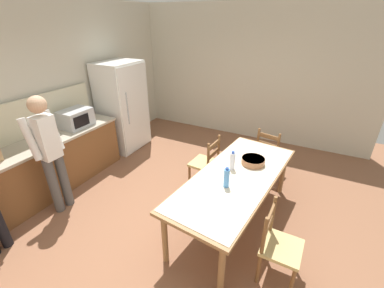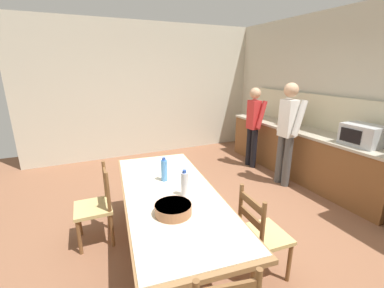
{
  "view_description": "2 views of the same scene",
  "coord_description": "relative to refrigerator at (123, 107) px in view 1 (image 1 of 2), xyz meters",
  "views": [
    {
      "loc": [
        -2.46,
        -1.46,
        2.61
      ],
      "look_at": [
        0.12,
        -0.13,
        1.16
      ],
      "focal_mm": 24.0,
      "sensor_mm": 36.0,
      "label": 1
    },
    {
      "loc": [
        2.5,
        -1.46,
        1.98
      ],
      "look_at": [
        -0.19,
        -0.23,
        1.08
      ],
      "focal_mm": 24.0,
      "sensor_mm": 36.0,
      "label": 2
    }
  ],
  "objects": [
    {
      "name": "microwave",
      "position": [
        -1.15,
        0.02,
        0.13
      ],
      "size": [
        0.5,
        0.39,
        0.3
      ],
      "color": "#B2B7BC",
      "rests_on": "kitchen_counter"
    },
    {
      "name": "wall_back",
      "position": [
        -1.46,
        0.47,
        0.54
      ],
      "size": [
        6.52,
        0.12,
        2.9
      ],
      "primitive_type": "cube",
      "color": "beige",
      "rests_on": "ground"
    },
    {
      "name": "bottle_near_centre",
      "position": [
        -1.45,
        -2.84,
        -0.03
      ],
      "size": [
        0.07,
        0.07,
        0.27
      ],
      "color": "#4C8ED6",
      "rests_on": "dining_table"
    },
    {
      "name": "bottle_off_centre",
      "position": [
        -1.04,
        -2.77,
        -0.03
      ],
      "size": [
        0.07,
        0.07,
        0.27
      ],
      "color": "silver",
      "rests_on": "dining_table"
    },
    {
      "name": "serving_bowl",
      "position": [
        -0.78,
        -2.99,
        -0.1
      ],
      "size": [
        0.32,
        0.32,
        0.09
      ],
      "color": "#9E6642",
      "rests_on": "dining_table"
    },
    {
      "name": "chair_side_near_left",
      "position": [
        -1.77,
        -3.57,
        -0.47
      ],
      "size": [
        0.43,
        0.41,
        0.91
      ],
      "rotation": [
        0.0,
        0.0,
        -0.03
      ],
      "color": "brown",
      "rests_on": "ground"
    },
    {
      "name": "wall_right",
      "position": [
        1.8,
        -2.19,
        0.54
      ],
      "size": [
        0.12,
        5.2,
        2.9
      ],
      "primitive_type": "cube",
      "color": "beige",
      "rests_on": "ground"
    },
    {
      "name": "ground_plane",
      "position": [
        -1.46,
        -2.19,
        -0.91
      ],
      "size": [
        8.32,
        8.32,
        0.0
      ],
      "primitive_type": "plane",
      "color": "brown"
    },
    {
      "name": "chair_side_far_right",
      "position": [
        -0.57,
        -2.18,
        -0.47
      ],
      "size": [
        0.45,
        0.43,
        0.91
      ],
      "rotation": [
        0.0,
        0.0,
        3.07
      ],
      "color": "brown",
      "rests_on": "ground"
    },
    {
      "name": "chair_head_end",
      "position": [
        0.25,
        -3.03,
        -0.47
      ],
      "size": [
        0.48,
        0.49,
        0.91
      ],
      "rotation": [
        0.0,
        0.0,
        1.37
      ],
      "color": "brown",
      "rests_on": "ground"
    },
    {
      "name": "kitchen_counter",
      "position": [
        -2.23,
        0.04,
        -0.46
      ],
      "size": [
        3.37,
        0.66,
        0.89
      ],
      "color": "brown",
      "rests_on": "ground"
    },
    {
      "name": "dining_table",
      "position": [
        -1.17,
        -2.88,
        -0.22
      ],
      "size": [
        2.37,
        1.18,
        0.76
      ],
      "rotation": [
        0.0,
        0.0,
        -0.11
      ],
      "color": "olive",
      "rests_on": "ground"
    },
    {
      "name": "person_at_counter",
      "position": [
        -2.06,
        -0.5,
        0.06
      ],
      "size": [
        0.44,
        0.3,
        1.73
      ],
      "rotation": [
        0.0,
        0.0,
        1.57
      ],
      "color": "#4C4C4C",
      "rests_on": "ground"
    },
    {
      "name": "refrigerator",
      "position": [
        0.0,
        0.0,
        0.0
      ],
      "size": [
        0.87,
        0.73,
        1.82
      ],
      "color": "white",
      "rests_on": "ground"
    }
  ]
}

